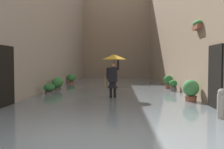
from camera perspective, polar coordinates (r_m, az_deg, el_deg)
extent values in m
plane|color=slate|center=(15.20, 0.39, -3.44)|extent=(60.00, 60.00, 0.00)
cube|color=slate|center=(15.20, 0.39, -3.19)|extent=(7.84, 27.15, 0.13)
cube|color=black|center=(8.62, 22.98, -0.88)|extent=(0.08, 1.10, 2.20)
cube|color=brown|center=(10.33, 19.21, 10.37)|extent=(0.20, 0.70, 0.18)
ellipsoid|color=#428947|center=(10.35, 19.22, 11.25)|extent=(0.28, 0.76, 0.24)
cube|color=#A89989|center=(16.14, -15.93, 13.03)|extent=(1.80, 25.15, 9.10)
cube|color=black|center=(9.11, -23.47, -0.71)|extent=(0.08, 1.10, 2.20)
cube|color=gray|center=(26.77, 1.05, 9.17)|extent=(10.64, 1.80, 9.34)
cube|color=black|center=(10.55, -0.30, -5.82)|extent=(0.13, 0.25, 0.10)
cylinder|color=black|center=(10.50, -0.30, -3.64)|extent=(0.13, 0.13, 0.71)
cube|color=black|center=(10.53, 0.68, -5.83)|extent=(0.13, 0.25, 0.10)
cylinder|color=black|center=(10.48, 0.68, -3.65)|extent=(0.13, 0.13, 0.71)
cube|color=black|center=(10.44, 0.19, -0.06)|extent=(0.40, 0.25, 0.61)
cone|color=black|center=(10.47, 0.19, -2.37)|extent=(0.54, 0.54, 0.28)
sphere|color=tan|center=(10.43, 0.19, 2.18)|extent=(0.22, 0.22, 0.22)
cylinder|color=black|center=(10.41, 1.45, 2.27)|extent=(0.09, 0.09, 0.44)
cylinder|color=black|center=(10.46, -1.06, 0.30)|extent=(0.09, 0.09, 0.48)
cylinder|color=black|center=(10.42, 0.52, 2.87)|extent=(0.02, 0.02, 0.46)
cone|color=gold|center=(10.43, 0.52, 4.12)|extent=(1.06, 1.06, 0.22)
cylinder|color=black|center=(10.43, 0.52, 4.89)|extent=(0.01, 0.01, 0.08)
cube|color=#8C6B4C|center=(10.47, -1.51, -1.60)|extent=(0.08, 0.28, 0.32)
torus|color=#8C6B4C|center=(10.46, -1.51, -0.07)|extent=(0.04, 0.30, 0.30)
cylinder|color=#66605B|center=(13.81, -12.61, -3.54)|extent=(0.40, 0.40, 0.27)
torus|color=#56524E|center=(13.80, -12.61, -2.99)|extent=(0.43, 0.43, 0.04)
ellipsoid|color=#387F3D|center=(13.77, -12.63, -1.82)|extent=(0.63, 0.63, 0.56)
cylinder|color=#66605B|center=(12.23, -14.45, -4.40)|extent=(0.39, 0.39, 0.24)
torus|color=#56524E|center=(12.22, -14.46, -3.84)|extent=(0.43, 0.43, 0.04)
ellipsoid|color=#2D7033|center=(12.20, -14.46, -2.96)|extent=(0.54, 0.54, 0.38)
cylinder|color=#66605B|center=(13.31, 14.06, -3.57)|extent=(0.30, 0.30, 0.37)
torus|color=#56524E|center=(13.30, 14.07, -2.79)|extent=(0.34, 0.34, 0.04)
ellipsoid|color=#2D7033|center=(13.28, 14.08, -2.02)|extent=(0.43, 0.43, 0.36)
cylinder|color=brown|center=(18.24, -9.46, -2.02)|extent=(0.41, 0.41, 0.28)
torus|color=brown|center=(18.23, -9.46, -1.58)|extent=(0.45, 0.45, 0.04)
ellipsoid|color=#387F3D|center=(18.21, -9.47, -0.74)|extent=(0.63, 0.63, 0.53)
cylinder|color=brown|center=(14.64, 12.98, -2.98)|extent=(0.35, 0.35, 0.38)
torus|color=brown|center=(14.62, 12.98, -2.23)|extent=(0.39, 0.39, 0.04)
ellipsoid|color=#2D7033|center=(14.60, 12.99, -1.20)|extent=(0.55, 0.55, 0.53)
cylinder|color=#9E563D|center=(10.03, 17.88, -5.76)|extent=(0.44, 0.44, 0.31)
torus|color=brown|center=(10.01, 17.89, -4.87)|extent=(0.48, 0.48, 0.04)
ellipsoid|color=#428947|center=(9.97, 17.92, -3.02)|extent=(0.63, 0.63, 0.65)
cylinder|color=gray|center=(7.15, 24.15, -7.31)|extent=(0.22, 0.22, 0.78)
sphere|color=gray|center=(7.09, 24.21, -3.81)|extent=(0.20, 0.20, 0.20)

